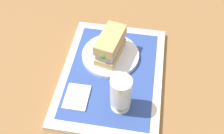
# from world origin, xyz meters

# --- Properties ---
(ground_plane) EXTENTS (3.00, 3.00, 0.00)m
(ground_plane) POSITION_xyz_m (0.00, 0.00, 0.00)
(ground_plane) COLOR olive
(tray) EXTENTS (0.44, 0.32, 0.02)m
(tray) POSITION_xyz_m (0.00, 0.00, 0.01)
(tray) COLOR beige
(tray) RESTS_ON ground_plane
(placemat) EXTENTS (0.38, 0.27, 0.00)m
(placemat) POSITION_xyz_m (0.00, 0.00, 0.02)
(placemat) COLOR #2D4793
(placemat) RESTS_ON tray
(plate) EXTENTS (0.19, 0.19, 0.01)m
(plate) POSITION_xyz_m (-0.07, -0.02, 0.03)
(plate) COLOR white
(plate) RESTS_ON placemat
(sandwich) EXTENTS (0.14, 0.09, 0.08)m
(sandwich) POSITION_xyz_m (-0.06, -0.02, 0.08)
(sandwich) COLOR tan
(sandwich) RESTS_ON plate
(beer_glass) EXTENTS (0.06, 0.06, 0.12)m
(beer_glass) POSITION_xyz_m (0.12, 0.04, 0.09)
(beer_glass) COLOR silver
(beer_glass) RESTS_ON placemat
(napkin_folded) EXTENTS (0.09, 0.07, 0.01)m
(napkin_folded) POSITION_xyz_m (0.11, -0.09, 0.02)
(napkin_folded) COLOR white
(napkin_folded) RESTS_ON placemat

